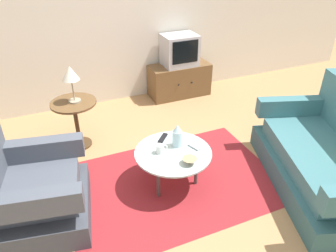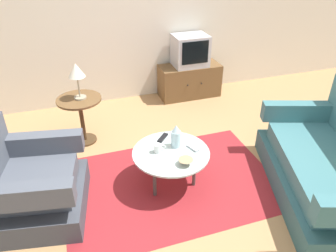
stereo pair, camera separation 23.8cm
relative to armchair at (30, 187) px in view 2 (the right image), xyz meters
name	(u,v)px [view 2 (the right image)]	position (x,y,z in m)	size (l,w,h in m)	color
ground_plane	(174,192)	(1.32, -0.18, -0.30)	(16.00, 16.00, 0.00)	#AD7F51
back_wall	(119,9)	(1.32, 2.20, 1.05)	(9.00, 0.12, 2.70)	beige
area_rug	(171,183)	(1.34, -0.03, -0.30)	(2.19, 1.50, 0.00)	maroon
armchair	(30,187)	(0.00, 0.00, 0.00)	(0.98, 1.02, 0.86)	#3E424B
couch	(331,169)	(2.76, -0.66, 0.01)	(1.37, 1.86, 0.96)	#325C60
coffee_table	(171,155)	(1.34, -0.03, 0.07)	(0.77, 0.77, 0.40)	#B2C6C1
side_table	(81,111)	(0.57, 1.08, 0.13)	(0.53, 0.53, 0.59)	brown
tv_stand	(189,81)	(2.31, 1.90, -0.04)	(0.94, 0.43, 0.51)	brown
television	(190,50)	(2.31, 1.91, 0.44)	(0.51, 0.40, 0.46)	#B7B7BC
table_lamp	(76,72)	(0.59, 1.08, 0.62)	(0.19, 0.19, 0.43)	#9E937A
vase	(176,136)	(1.42, 0.05, 0.22)	(0.10, 0.10, 0.25)	silver
mug	(158,148)	(1.22, 0.01, 0.15)	(0.12, 0.07, 0.09)	white
bowl	(186,162)	(1.40, -0.26, 0.13)	(0.14, 0.14, 0.06)	tan
tv_remote_dark	(163,138)	(1.33, 0.23, 0.12)	(0.15, 0.16, 0.02)	black
tv_remote_silver	(193,148)	(1.57, -0.05, 0.12)	(0.10, 0.15, 0.02)	#B2B2B7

